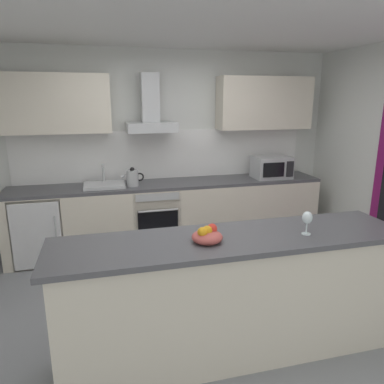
{
  "coord_description": "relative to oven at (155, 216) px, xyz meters",
  "views": [
    {
      "loc": [
        -0.87,
        -2.9,
        1.97
      ],
      "look_at": [
        0.01,
        0.52,
        1.05
      ],
      "focal_mm": 33.68,
      "sensor_mm": 36.0,
      "label": 1
    }
  ],
  "objects": [
    {
      "name": "ground",
      "position": [
        0.22,
        -1.61,
        -0.47
      ],
      "size": [
        5.65,
        4.91,
        0.02
      ],
      "primitive_type": "cube",
      "color": "gray"
    },
    {
      "name": "ceiling",
      "position": [
        0.22,
        -1.61,
        2.15
      ],
      "size": [
        5.65,
        4.91,
        0.02
      ],
      "primitive_type": "cube",
      "color": "white"
    },
    {
      "name": "wall_back",
      "position": [
        0.22,
        0.41,
        0.84
      ],
      "size": [
        5.65,
        0.12,
        2.6
      ],
      "primitive_type": "cube",
      "color": "silver",
      "rests_on": "ground"
    },
    {
      "name": "backsplash_tile",
      "position": [
        0.22,
        0.33,
        0.77
      ],
      "size": [
        3.95,
        0.02,
        0.66
      ],
      "primitive_type": "cube",
      "color": "white"
    },
    {
      "name": "counter_back",
      "position": [
        0.22,
        0.03,
        -0.01
      ],
      "size": [
        4.09,
        0.6,
        0.9
      ],
      "color": "beige",
      "rests_on": "ground"
    },
    {
      "name": "counter_island",
      "position": [
        0.25,
        -2.2,
        0.04
      ],
      "size": [
        2.66,
        0.64,
        0.99
      ],
      "color": "beige",
      "rests_on": "ground"
    },
    {
      "name": "upper_cabinets",
      "position": [
        0.22,
        0.18,
        1.45
      ],
      "size": [
        4.04,
        0.32,
        0.7
      ],
      "color": "beige"
    },
    {
      "name": "oven",
      "position": [
        0.0,
        0.0,
        0.0
      ],
      "size": [
        0.6,
        0.62,
        0.8
      ],
      "color": "slate",
      "rests_on": "ground"
    },
    {
      "name": "refrigerator",
      "position": [
        -1.42,
        -0.0,
        -0.03
      ],
      "size": [
        0.58,
        0.6,
        0.85
      ],
      "color": "white",
      "rests_on": "ground"
    },
    {
      "name": "microwave",
      "position": [
        1.64,
        -0.03,
        0.59
      ],
      "size": [
        0.5,
        0.38,
        0.3
      ],
      "color": "#B7BABC",
      "rests_on": "counter_back"
    },
    {
      "name": "sink",
      "position": [
        -0.62,
        0.01,
        0.47
      ],
      "size": [
        0.5,
        0.4,
        0.26
      ],
      "color": "silver",
      "rests_on": "counter_back"
    },
    {
      "name": "kettle",
      "position": [
        -0.27,
        -0.03,
        0.55
      ],
      "size": [
        0.29,
        0.15,
        0.24
      ],
      "color": "#B7BABC",
      "rests_on": "counter_back"
    },
    {
      "name": "range_hood",
      "position": [
        0.0,
        0.13,
        1.33
      ],
      "size": [
        0.62,
        0.45,
        0.72
      ],
      "color": "#B7BABC"
    },
    {
      "name": "wine_glass",
      "position": [
        0.8,
        -2.28,
        0.65
      ],
      "size": [
        0.08,
        0.08,
        0.18
      ],
      "color": "silver",
      "rests_on": "counter_island"
    },
    {
      "name": "fruit_bowl",
      "position": [
        0.04,
        -2.24,
        0.57
      ],
      "size": [
        0.22,
        0.22,
        0.13
      ],
      "color": "#B24C47",
      "rests_on": "counter_island"
    }
  ]
}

